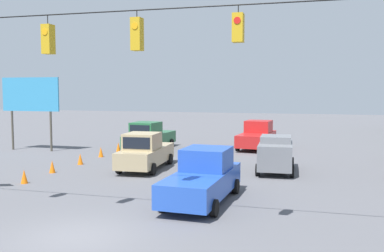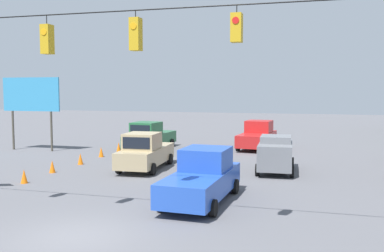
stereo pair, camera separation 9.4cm
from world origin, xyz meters
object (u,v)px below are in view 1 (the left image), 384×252
Objects in this scene: pickup_truck_tan_withflow_mid at (145,152)px; traffic_cone_third at (80,159)px; sedan_grey_oncoming_far at (276,153)px; traffic_cone_nearest at (24,176)px; pickup_truck_red_oncoming_deep at (257,136)px; traffic_cone_fourth at (101,152)px; traffic_cone_farthest at (134,142)px; pickup_truck_blue_crossing_near at (203,177)px; traffic_cone_fifth at (118,147)px; roadside_billboard at (30,98)px; overhead_signal_span at (93,78)px; pickup_truck_green_withflow_far at (149,137)px; traffic_cone_second at (52,167)px.

pickup_truck_tan_withflow_mid reaches higher than traffic_cone_third.
traffic_cone_nearest is at bearing 28.38° from sedan_grey_oncoming_far.
traffic_cone_fourth is at bearing 36.04° from pickup_truck_red_oncoming_deep.
traffic_cone_third is 1.00× the size of traffic_cone_farthest.
pickup_truck_blue_crossing_near reaches higher than traffic_cone_nearest.
traffic_cone_third is (9.46, 9.94, -0.63)m from pickup_truck_red_oncoming_deep.
traffic_cone_fifth is (-0.03, -2.65, 0.00)m from traffic_cone_fourth.
traffic_cone_farthest is (9.58, 1.43, -0.63)m from pickup_truck_red_oncoming_deep.
roadside_billboard is at bearing 19.04° from pickup_truck_red_oncoming_deep.
traffic_cone_fourth is 7.50m from roadside_billboard.
overhead_signal_span is at bearing 109.49° from traffic_cone_farthest.
sedan_grey_oncoming_far is 6.07× the size of traffic_cone_fourth.
pickup_truck_red_oncoming_deep is 1.33× the size of sedan_grey_oncoming_far.
pickup_truck_blue_crossing_near is at bearing 119.55° from pickup_truck_green_withflow_far.
traffic_cone_fourth is (9.62, 7.00, -0.63)m from pickup_truck_red_oncoming_deep.
pickup_truck_tan_withflow_mid is at bearing 156.63° from roadside_billboard.
pickup_truck_green_withflow_far is at bearing -103.45° from traffic_cone_third.
traffic_cone_fourth is at bearing 65.96° from pickup_truck_green_withflow_far.
overhead_signal_span is 3.36× the size of pickup_truck_green_withflow_far.
traffic_cone_third is at bearing -89.04° from traffic_cone_nearest.
traffic_cone_third is 0.13× the size of roadside_billboard.
traffic_cone_nearest and traffic_cone_third have the same top height.
traffic_cone_fifth is 7.48m from roadside_billboard.
traffic_cone_fifth is at bearing 24.38° from pickup_truck_red_oncoming_deep.
traffic_cone_fourth is (1.85, 4.14, -0.63)m from pickup_truck_green_withflow_far.
roadside_billboard is (18.18, -3.57, 2.87)m from sedan_grey_oncoming_far.
roadside_billboard is at bearing -47.78° from traffic_cone_second.
pickup_truck_green_withflow_far and pickup_truck_blue_crossing_near have the same top height.
overhead_signal_span is at bearing 105.56° from pickup_truck_green_withflow_far.
traffic_cone_second is (1.83, 9.80, -0.63)m from pickup_truck_green_withflow_far.
roadside_billboard is at bearing -48.12° from overhead_signal_span.
roadside_billboard is (13.10, -14.60, -0.99)m from overhead_signal_span.
pickup_truck_tan_withflow_mid is 7.77× the size of traffic_cone_third.
sedan_grey_oncoming_far is at bearing -170.93° from pickup_truck_tan_withflow_mid.
traffic_cone_second is (4.48, 2.39, -0.63)m from pickup_truck_tan_withflow_mid.
roadside_billboard is at bearing -55.68° from traffic_cone_nearest.
traffic_cone_fifth is (9.59, 4.35, -0.63)m from pickup_truck_red_oncoming_deep.
sedan_grey_oncoming_far is at bearing -151.62° from traffic_cone_nearest.
pickup_truck_red_oncoming_deep is 16.16m from pickup_truck_blue_crossing_near.
traffic_cone_nearest is at bearing 124.32° from roadside_billboard.
pickup_truck_tan_withflow_mid is 7.77× the size of traffic_cone_fifth.
pickup_truck_blue_crossing_near is 8.25× the size of traffic_cone_fourth.
roadside_billboard is at bearing 10.47° from traffic_cone_fifth.
roadside_billboard reaches higher than pickup_truck_green_withflow_far.
pickup_truck_red_oncoming_deep is at bearing -155.62° from traffic_cone_fifth.
roadside_billboard reaches higher than traffic_cone_fifth.
sedan_grey_oncoming_far is 7.44m from pickup_truck_blue_crossing_near.
traffic_cone_fourth is at bearing -36.00° from pickup_truck_tan_withflow_mid.
pickup_truck_red_oncoming_deep reaches higher than traffic_cone_fourth.
overhead_signal_span is 10.85m from pickup_truck_tan_withflow_mid.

